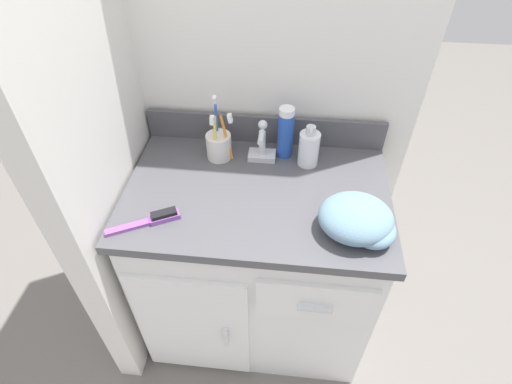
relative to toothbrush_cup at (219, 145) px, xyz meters
name	(u,v)px	position (x,y,z in m)	size (l,w,h in m)	color
ground_plane	(257,315)	(0.14, -0.15, -0.79)	(6.00, 6.00, 0.00)	slate
wall_back	(268,31)	(0.14, 0.16, 0.31)	(0.99, 0.08, 2.20)	silver
wall_left	(77,73)	(-0.31, -0.15, 0.31)	(0.08, 0.61, 2.20)	silver
vanity	(256,262)	(0.14, -0.16, -0.40)	(0.81, 0.54, 0.74)	white
backsplash	(265,129)	(0.14, 0.10, 0.00)	(0.81, 0.02, 0.10)	#4C4C51
sink_faucet	(262,146)	(0.14, 0.01, 0.00)	(0.09, 0.09, 0.14)	silver
toothbrush_cup	(219,145)	(0.00, 0.00, 0.00)	(0.09, 0.09, 0.20)	silver
soap_dispenser	(309,148)	(0.29, 0.00, 0.01)	(0.07, 0.07, 0.15)	white
shaving_cream_can	(286,133)	(0.21, 0.03, 0.04)	(0.05, 0.05, 0.18)	#234CB2
hairbrush	(154,219)	(-0.13, -0.31, -0.04)	(0.20, 0.12, 0.03)	purple
hand_towel	(360,221)	(0.43, -0.29, 0.00)	(0.21, 0.18, 0.10)	#6B8EA8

